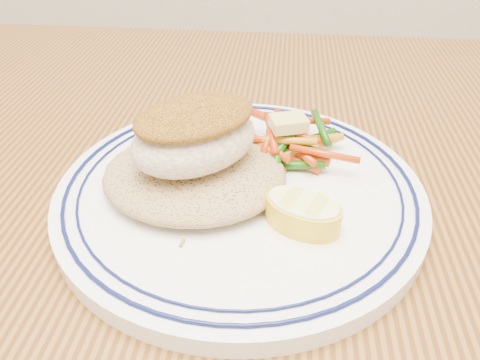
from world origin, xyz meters
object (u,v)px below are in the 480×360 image
object	(u,v)px
fish_fillet	(195,134)
lemon_wedge	(303,212)
plate	(240,191)
dining_table	(201,306)
vegetable_pile	(285,143)
rice_pilaf	(194,171)

from	to	relation	value
fish_fillet	lemon_wedge	size ratio (longest dim) A/B	1.80
fish_fillet	plate	bearing A→B (deg)	4.76
dining_table	plate	world-z (taller)	plate
fish_fillet	vegetable_pile	size ratio (longest dim) A/B	1.07
lemon_wedge	plate	bearing A→B (deg)	138.41
fish_fillet	vegetable_pile	xyz separation A→B (m)	(0.07, 0.05, -0.03)
plate	lemon_wedge	distance (m)	0.07
dining_table	vegetable_pile	bearing A→B (deg)	49.65
vegetable_pile	dining_table	bearing A→B (deg)	-130.35
dining_table	lemon_wedge	xyz separation A→B (m)	(0.08, -0.01, 0.12)
fish_fillet	rice_pilaf	bearing A→B (deg)	-164.78
rice_pilaf	vegetable_pile	size ratio (longest dim) A/B	1.25
plate	lemon_wedge	size ratio (longest dim) A/B	4.28
plate	rice_pilaf	xyz separation A→B (m)	(-0.04, -0.00, 0.02)
fish_fillet	lemon_wedge	bearing A→B (deg)	-26.15
dining_table	fish_fillet	distance (m)	0.16
dining_table	vegetable_pile	distance (m)	0.16
rice_pilaf	vegetable_pile	bearing A→B (deg)	35.90
dining_table	rice_pilaf	world-z (taller)	rice_pilaf
plate	fish_fillet	world-z (taller)	fish_fillet
plate	vegetable_pile	bearing A→B (deg)	54.02
plate	fish_fillet	size ratio (longest dim) A/B	2.38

